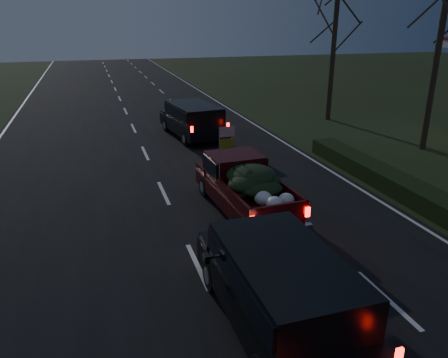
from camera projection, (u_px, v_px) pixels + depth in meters
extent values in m
plane|color=black|center=(198.00, 267.00, 10.68)|extent=(120.00, 120.00, 0.00)
cube|color=black|center=(198.00, 266.00, 10.68)|extent=(14.00, 120.00, 0.02)
cube|color=black|center=(392.00, 182.00, 15.41)|extent=(1.00, 10.00, 0.60)
cylinder|color=black|center=(437.00, 55.00, 18.92)|extent=(0.28, 0.28, 8.50)
cylinder|color=black|center=(332.00, 60.00, 25.19)|extent=(0.28, 0.28, 7.00)
cube|color=#3E080A|center=(244.00, 194.00, 13.67)|extent=(2.05, 4.59, 0.49)
cube|color=#3E080A|center=(235.00, 166.00, 14.15)|extent=(1.74, 1.53, 0.81)
cube|color=black|center=(235.00, 163.00, 14.12)|extent=(1.83, 1.45, 0.49)
cube|color=#3E080A|center=(260.00, 200.00, 12.55)|extent=(1.80, 2.61, 0.05)
ellipsoid|color=black|center=(255.00, 181.00, 12.82)|extent=(1.53, 1.70, 0.54)
cylinder|color=gray|center=(219.00, 157.00, 12.96)|extent=(0.03, 0.03, 1.80)
cube|color=red|center=(227.00, 132.00, 12.78)|extent=(0.47, 0.04, 0.31)
cube|color=gold|center=(227.00, 144.00, 12.90)|extent=(0.47, 0.04, 0.31)
cube|color=black|center=(192.00, 125.00, 22.28)|extent=(2.61, 5.03, 0.60)
cube|color=black|center=(194.00, 112.00, 21.83)|extent=(2.32, 3.72, 0.80)
cube|color=black|center=(194.00, 111.00, 21.80)|extent=(2.41, 3.64, 0.48)
cube|color=black|center=(277.00, 297.00, 8.48)|extent=(2.05, 4.78, 0.59)
cube|color=black|center=(284.00, 274.00, 8.03)|extent=(1.91, 3.49, 0.79)
cube|color=black|center=(284.00, 270.00, 8.00)|extent=(2.01, 3.39, 0.47)
cube|color=black|center=(206.00, 258.00, 8.80)|extent=(0.10, 0.22, 0.16)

